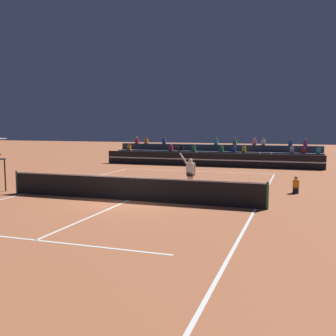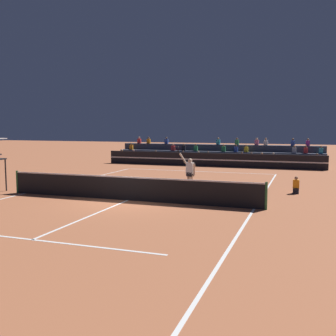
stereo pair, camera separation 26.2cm
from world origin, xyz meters
name	(u,v)px [view 2 (the right image)]	position (x,y,z in m)	size (l,w,h in m)	color
ground_plane	(128,200)	(0.00, 0.00, 0.00)	(120.00, 120.00, 0.00)	#AD603D
court_lines	(128,200)	(0.00, 0.00, 0.00)	(11.10, 23.90, 0.01)	white
tennis_net	(128,188)	(0.00, 0.00, 0.54)	(12.00, 0.10, 1.10)	#2D6B38
sponsor_banner_wall	(210,160)	(0.00, 15.79, 0.55)	(18.00, 0.26, 1.10)	black
bleacher_stand	(217,156)	(0.01, 18.33, 0.65)	(17.95, 2.85, 2.28)	#383D4C
ball_kid_courtside	(296,187)	(6.97, 4.34, 0.33)	(0.30, 0.36, 0.84)	black
tennis_player	(189,173)	(2.05, 2.69, 0.98)	(1.23, 0.53, 2.36)	beige
tennis_ball	(225,198)	(3.99, 1.84, 0.03)	(0.07, 0.07, 0.07)	#C6DB33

